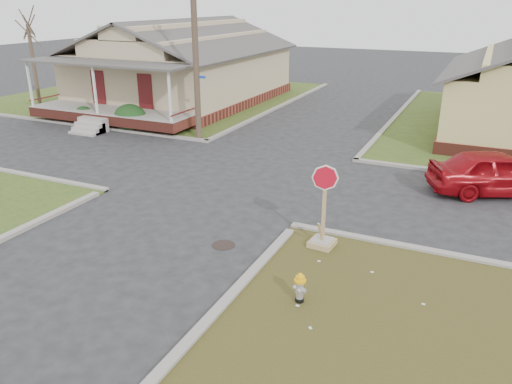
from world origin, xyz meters
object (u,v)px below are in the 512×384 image
at_px(red_sedan, 497,173).
at_px(stop_sign, 323,229).
at_px(utility_pole, 195,39).
at_px(fire_hydrant, 300,286).

bearing_deg(red_sedan, stop_sign, 122.12).
distance_m(utility_pole, red_sedan, 13.80).
height_order(utility_pole, stop_sign, utility_pole).
xyz_separation_m(fire_hydrant, red_sedan, (3.82, 9.24, 0.33)).
relative_size(utility_pole, fire_hydrant, 12.55).
relative_size(utility_pole, stop_sign, 3.86).
bearing_deg(utility_pole, fire_hydrant, -50.31).
distance_m(utility_pole, fire_hydrant, 15.13).
bearing_deg(stop_sign, utility_pole, 141.94).
height_order(utility_pole, fire_hydrant, utility_pole).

